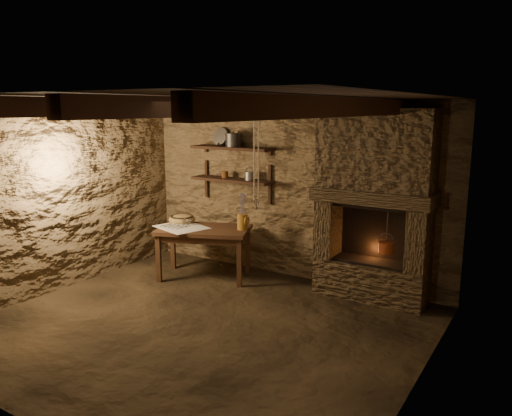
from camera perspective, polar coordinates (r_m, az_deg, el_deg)
The scene contains 25 objects.
floor at distance 5.53m, azimuth -6.35°, elevation -13.33°, with size 4.50×4.50×0.00m, color black.
back_wall at distance 6.79m, azimuth 3.93°, elevation 2.01°, with size 4.50×0.04×2.40m, color brown.
front_wall at distance 3.85m, azimuth -25.65°, elevation -6.47°, with size 4.50×0.04×2.40m, color brown.
left_wall at distance 6.76m, azimuth -21.74°, elevation 1.17°, with size 0.04×4.00×2.40m, color brown.
right_wall at distance 4.17m, azimuth 18.44°, elevation -4.59°, with size 0.04×4.00×2.40m, color brown.
ceiling at distance 5.02m, azimuth -6.96°, elevation 12.40°, with size 4.50×4.00×0.04m, color black.
beam_far_left at distance 6.08m, azimuth -18.23°, elevation 10.89°, with size 0.14×3.95×0.16m, color black.
beam_mid_left at distance 5.35m, azimuth -11.19°, elevation 11.24°, with size 0.14×3.95×0.16m, color black.
beam_mid_right at distance 4.73m, azimuth -2.11°, elevation 11.45°, with size 0.14×3.95×0.16m, color black.
beam_far_right at distance 4.25m, azimuth 9.37°, elevation 11.31°, with size 0.14×3.95×0.16m, color black.
shelf_lower at distance 7.08m, azimuth -2.76°, elevation 3.23°, with size 1.25×0.30×0.04m, color black.
shelf_upper at distance 7.03m, azimuth -2.80°, elevation 6.86°, with size 1.25×0.30×0.04m, color black.
hearth at distance 6.09m, azimuth 13.32°, elevation 0.89°, with size 1.43×0.51×2.30m.
work_table at distance 6.90m, azimuth -5.93°, elevation -4.89°, with size 1.40×1.11×0.70m.
linen_cloth at distance 6.88m, azimuth -8.49°, elevation -2.19°, with size 0.66×0.53×0.01m, color white.
pewter_cutlery_row at distance 6.86m, azimuth -8.61°, elevation -2.14°, with size 0.55×0.21×0.01m, color gray, non-canonical shape.
drinking_glasses at distance 6.95m, azimuth -7.69°, elevation -1.63°, with size 0.21×0.06×0.09m, color white, non-canonical shape.
stoneware_jug at distance 6.64m, azimuth -1.55°, elevation -0.71°, with size 0.18×0.18×0.49m.
wooden_bowl at distance 7.18m, azimuth -8.45°, elevation -1.28°, with size 0.38×0.38×0.13m, color #9D7C44.
iron_stockpot at distance 7.00m, azimuth -2.60°, elevation 7.69°, with size 0.22×0.22×0.17m, color #2B2826.
tin_pan at distance 7.25m, azimuth -4.08°, elevation 8.17°, with size 0.26×0.26×0.03m, color #979792.
small_kettle at distance 6.91m, azimuth -0.75°, elevation 3.68°, with size 0.17×0.13×0.18m, color #979792, non-canonical shape.
rusty_tin at distance 7.14m, azimuth -3.57°, elevation 3.83°, with size 0.09×0.09×0.09m, color #542A10.
red_pot at distance 6.10m, azimuth 14.64°, elevation -4.29°, with size 0.23×0.23×0.54m.
hanging_ropes at distance 5.87m, azimuth 0.04°, elevation 6.47°, with size 0.08×0.08×1.20m, color tan, non-canonical shape.
Camera 1 is at (3.15, -3.92, 2.31)m, focal length 35.00 mm.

